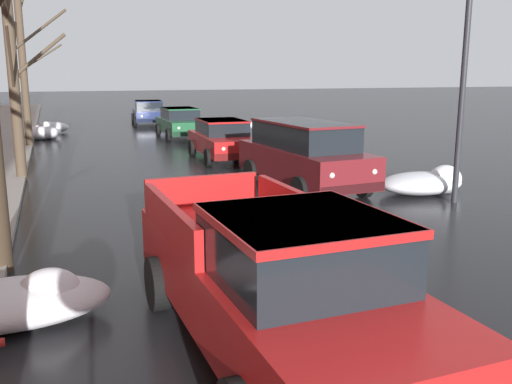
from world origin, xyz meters
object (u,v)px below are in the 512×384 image
at_px(bare_tree_far_down_block, 24,72).
at_px(pickup_truck_red_approaching_near_lane, 275,281).
at_px(sedan_darkblue_queued_behind_truck, 149,112).
at_px(sedan_red_parked_kerbside_mid, 223,139).
at_px(sedan_green_parked_far_down_block, 181,122).
at_px(suv_maroon_parked_kerbside_close, 304,153).
at_px(street_lamp_post, 465,62).
at_px(bare_tree_mid_block, 15,76).

relative_size(bare_tree_far_down_block, pickup_truck_red_approaching_near_lane, 1.21).
height_order(pickup_truck_red_approaching_near_lane, sedan_darkblue_queued_behind_truck, pickup_truck_red_approaching_near_lane).
xyz_separation_m(bare_tree_far_down_block, sedan_red_parked_kerbside_mid, (6.63, -5.84, -2.35)).
relative_size(pickup_truck_red_approaching_near_lane, sedan_green_parked_far_down_block, 1.27).
distance_m(pickup_truck_red_approaching_near_lane, suv_maroon_parked_kerbside_close, 8.97).
xyz_separation_m(sedan_darkblue_queued_behind_truck, street_lamp_post, (3.48, -23.08, 2.56)).
height_order(sedan_green_parked_far_down_block, sedan_darkblue_queued_behind_truck, same).
relative_size(bare_tree_far_down_block, street_lamp_post, 1.11).
xyz_separation_m(bare_tree_far_down_block, sedan_darkblue_queued_behind_truck, (6.43, 8.84, -2.35)).
xyz_separation_m(bare_tree_mid_block, suv_maroon_parked_kerbside_close, (7.05, -4.07, -1.98)).
bearing_deg(street_lamp_post, sedan_darkblue_queued_behind_truck, 98.58).
bearing_deg(suv_maroon_parked_kerbside_close, pickup_truck_red_approaching_near_lane, -116.90).
height_order(bare_tree_mid_block, bare_tree_far_down_block, bare_tree_far_down_block).
height_order(bare_tree_far_down_block, street_lamp_post, bare_tree_far_down_block).
bearing_deg(sedan_darkblue_queued_behind_truck, bare_tree_far_down_block, -126.03).
distance_m(bare_tree_far_down_block, sedan_red_parked_kerbside_mid, 9.14).
relative_size(sedan_darkblue_queued_behind_truck, street_lamp_post, 0.76).
height_order(suv_maroon_parked_kerbside_close, sedan_darkblue_queued_behind_truck, suv_maroon_parked_kerbside_close).
distance_m(pickup_truck_red_approaching_near_lane, sedan_darkblue_queued_behind_truck, 28.71).
distance_m(sedan_red_parked_kerbside_mid, street_lamp_post, 9.37).
bearing_deg(street_lamp_post, bare_tree_mid_block, 146.06).
distance_m(sedan_green_parked_far_down_block, sedan_darkblue_queued_behind_truck, 7.44).
bearing_deg(bare_tree_mid_block, sedan_green_parked_far_down_block, 53.52).
height_order(pickup_truck_red_approaching_near_lane, street_lamp_post, street_lamp_post).
relative_size(bare_tree_far_down_block, sedan_green_parked_far_down_block, 1.54).
relative_size(suv_maroon_parked_kerbside_close, sedan_darkblue_queued_behind_truck, 1.06).
bearing_deg(sedan_green_parked_far_down_block, suv_maroon_parked_kerbside_close, -88.25).
height_order(bare_tree_mid_block, street_lamp_post, street_lamp_post).
height_order(bare_tree_far_down_block, suv_maroon_parked_kerbside_close, bare_tree_far_down_block).
bearing_deg(bare_tree_mid_block, sedan_red_parked_kerbside_mid, 14.96).
xyz_separation_m(bare_tree_far_down_block, street_lamp_post, (9.91, -14.24, 0.21)).
distance_m(bare_tree_mid_block, suv_maroon_parked_kerbside_close, 8.38).
relative_size(bare_tree_mid_block, sedan_green_parked_far_down_block, 1.33).
distance_m(bare_tree_mid_block, sedan_red_parked_kerbside_mid, 7.16).
distance_m(bare_tree_mid_block, bare_tree_far_down_block, 7.60).
xyz_separation_m(suv_maroon_parked_kerbside_close, sedan_green_parked_far_down_block, (-0.40, 13.07, -0.24)).
bearing_deg(street_lamp_post, sedan_green_parked_far_down_block, 101.61).
distance_m(bare_tree_far_down_block, suv_maroon_parked_kerbside_close, 13.82).
xyz_separation_m(pickup_truck_red_approaching_near_lane, sedan_red_parked_kerbside_mid, (3.59, 13.83, -0.13)).
bearing_deg(bare_tree_far_down_block, sedan_green_parked_far_down_block, 11.81).
bearing_deg(sedan_darkblue_queued_behind_truck, bare_tree_mid_block, -111.22).
bearing_deg(sedan_darkblue_queued_behind_truck, street_lamp_post, -81.42).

